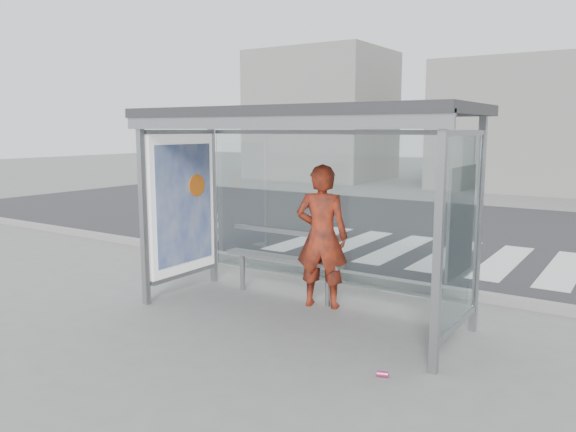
{
  "coord_description": "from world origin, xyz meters",
  "views": [
    {
      "loc": [
        3.65,
        -5.81,
        2.36
      ],
      "look_at": [
        -0.29,
        0.2,
        1.24
      ],
      "focal_mm": 35.0,
      "sensor_mm": 36.0,
      "label": 1
    }
  ],
  "objects_px": {
    "soda_can": "(383,374)",
    "bench": "(284,258)",
    "bus_shelter": "(276,159)",
    "person": "(322,236)"
  },
  "relations": [
    {
      "from": "bus_shelter",
      "to": "person",
      "type": "bearing_deg",
      "value": 48.81
    },
    {
      "from": "soda_can",
      "to": "bench",
      "type": "bearing_deg",
      "value": 143.79
    },
    {
      "from": "bus_shelter",
      "to": "soda_can",
      "type": "relative_size",
      "value": 39.79
    },
    {
      "from": "bus_shelter",
      "to": "bench",
      "type": "height_order",
      "value": "bus_shelter"
    },
    {
      "from": "bus_shelter",
      "to": "person",
      "type": "relative_size",
      "value": 2.22
    },
    {
      "from": "bench",
      "to": "soda_can",
      "type": "distance_m",
      "value": 2.82
    },
    {
      "from": "bench",
      "to": "soda_can",
      "type": "xyz_separation_m",
      "value": [
        2.23,
        -1.64,
        -0.54
      ]
    },
    {
      "from": "person",
      "to": "bus_shelter",
      "type": "bearing_deg",
      "value": 32.29
    },
    {
      "from": "bench",
      "to": "person",
      "type": "bearing_deg",
      "value": -5.06
    },
    {
      "from": "person",
      "to": "bench",
      "type": "relative_size",
      "value": 1.03
    }
  ]
}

